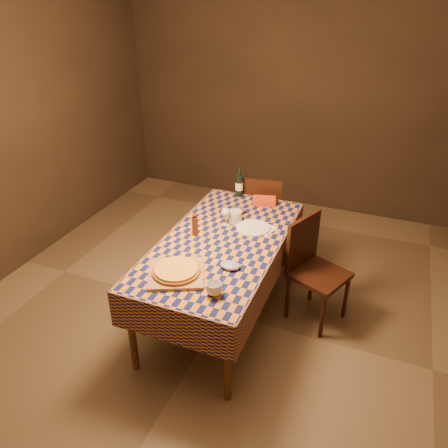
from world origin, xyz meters
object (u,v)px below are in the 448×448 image
Objects in this scene: chair_far at (261,212)px; chair_right at (312,264)px; pizza at (176,270)px; dining_table at (222,249)px; cutting_board at (176,273)px; bowl at (238,211)px; white_plate at (253,228)px; wine_bottle at (239,185)px.

chair_far is 1.04m from chair_right.
pizza is 1.24m from chair_right.
dining_table is 4.32× the size of pizza.
dining_table is 4.77× the size of cutting_board.
bowl reaches higher than dining_table.
dining_table is at bearing 77.71° from cutting_board.
chair_right is (0.53, 0.03, -0.26)m from white_plate.
chair_far is (0.05, 0.57, -0.27)m from bowl.
wine_bottle is at bearing 147.51° from chair_right.
wine_bottle is at bearing 91.75° from cutting_board.
wine_bottle reaches higher than cutting_board.
cutting_board is 0.42× the size of chair_right.
dining_table is 1.09m from chair_far.
pizza is 1.48× the size of white_plate.
wine_bottle is at bearing -128.94° from chair_far.
bowl is 0.14× the size of chair_far.
dining_table is at bearing -84.68° from bowl.
chair_right is (0.87, -0.55, -0.36)m from wine_bottle.
cutting_board is 3.01× the size of bowl.
wine_bottle reaches higher than pizza.
chair_far reaches higher than dining_table.
cutting_board is (-0.12, -0.56, 0.09)m from dining_table.
wine_bottle is at bearing 100.91° from dining_table.
wine_bottle reaches higher than bowl.
wine_bottle is 1.03× the size of white_plate.
chair_far is at bearing 132.15° from chair_right.
dining_table is 6.22× the size of wine_bottle.
white_plate is 0.31× the size of chair_right.
wine_bottle is 0.32× the size of chair_right.
chair_far is 1.00× the size of chair_right.
pizza is 1.44× the size of wine_bottle.
wine_bottle reaches higher than chair_far.
chair_right is (0.70, -0.77, 0.00)m from chair_far.
cutting_board is at bearing -109.41° from white_plate.
chair_far is at bearing 85.46° from cutting_board.
cutting_board is 1.67m from chair_far.
chair_right reaches higher than pizza.
bowl is at bearing 85.94° from pizza.
dining_table is 14.35× the size of bowl.
white_plate is (0.30, 0.85, -0.00)m from cutting_board.
chair_far is (0.01, 1.08, -0.17)m from dining_table.
chair_right is at bearing 46.55° from pizza.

